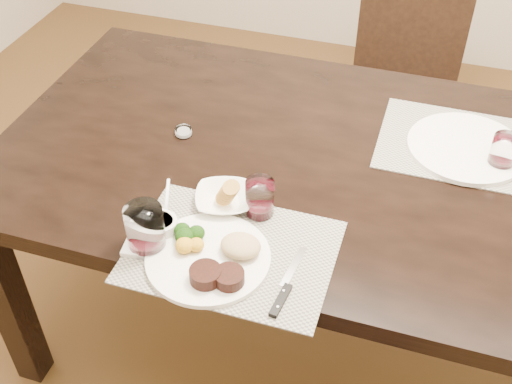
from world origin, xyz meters
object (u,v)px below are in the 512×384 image
(steak_knife, at_px, (284,292))
(dinner_plate, at_px, (213,257))
(far_plate, at_px, (466,148))
(cracker_bowl, at_px, (224,199))
(wine_glass_near, at_px, (260,199))
(chair_far, at_px, (403,72))

(steak_knife, bearing_deg, dinner_plate, 174.24)
(far_plate, bearing_deg, cracker_bowl, -143.46)
(wine_glass_near, bearing_deg, chair_far, 79.69)
(steak_knife, xyz_separation_m, far_plate, (0.33, 0.63, 0.00))
(steak_knife, relative_size, wine_glass_near, 2.22)
(dinner_plate, relative_size, far_plate, 0.89)
(dinner_plate, distance_m, steak_knife, 0.18)
(cracker_bowl, relative_size, wine_glass_near, 1.85)
(wine_glass_near, bearing_deg, far_plate, 41.61)
(steak_knife, height_order, far_plate, far_plate)
(dinner_plate, xyz_separation_m, far_plate, (0.50, 0.59, -0.01))
(chair_far, distance_m, steak_knife, 1.44)
(cracker_bowl, bearing_deg, dinner_plate, -77.58)
(steak_knife, distance_m, wine_glass_near, 0.26)
(chair_far, xyz_separation_m, wine_glass_near, (-0.22, -1.19, 0.29))
(steak_knife, bearing_deg, cracker_bowl, 140.38)
(chair_far, xyz_separation_m, far_plate, (0.24, -0.78, 0.26))
(chair_far, relative_size, cracker_bowl, 5.15)
(dinner_plate, bearing_deg, chair_far, 103.20)
(far_plate, bearing_deg, dinner_plate, -130.58)
(chair_far, relative_size, steak_knife, 4.28)
(dinner_plate, bearing_deg, far_plate, 73.58)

